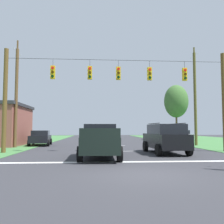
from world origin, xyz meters
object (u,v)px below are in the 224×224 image
distant_car_crossing_white (181,136)px  utility_pole_near_left (16,95)px  tree_roadside_right (176,101)px  overhead_signal_span (118,94)px  utility_pole_mid_right (195,97)px  distant_car_oncoming (41,138)px  suv_black (165,138)px  pickup_truck (100,141)px

distant_car_crossing_white → utility_pole_near_left: 20.80m
distant_car_crossing_white → tree_roadside_right: tree_roadside_right is taller
overhead_signal_span → utility_pole_mid_right: bearing=37.7°
distant_car_oncoming → distant_car_crossing_white: bearing=19.9°
distant_car_crossing_white → utility_pole_mid_right: (-1.06, -7.26, 4.14)m
suv_black → overhead_signal_span: bearing=160.5°
pickup_truck → distant_car_oncoming: pickup_truck is taller
utility_pole_near_left → tree_roadside_right: (19.61, 14.13, 1.22)m
distant_car_oncoming → tree_roadside_right: tree_roadside_right is taller
overhead_signal_span → tree_roadside_right: 22.02m
utility_pole_mid_right → utility_pole_near_left: 17.43m
pickup_truck → overhead_signal_span: bearing=66.8°
utility_pole_mid_right → utility_pole_near_left: bearing=-174.7°
suv_black → distant_car_oncoming: size_ratio=1.10×
distant_car_oncoming → utility_pole_near_left: utility_pole_near_left is taller
utility_pole_mid_right → distant_car_crossing_white: bearing=81.7°
overhead_signal_span → utility_pole_mid_right: (8.52, 6.59, 0.76)m
utility_pole_near_left → tree_roadside_right: bearing=35.8°
distant_car_oncoming → utility_pole_mid_right: bearing=-4.3°
utility_pole_mid_right → suv_black: bearing=-125.1°
pickup_truck → tree_roadside_right: size_ratio=0.64×
suv_black → utility_pole_near_left: (-11.95, 6.09, 3.65)m
suv_black → utility_pole_mid_right: bearing=54.9°
suv_black → distant_car_crossing_white: (6.46, 14.95, -0.27)m
distant_car_oncoming → utility_pole_mid_right: 16.29m
pickup_truck → distant_car_crossing_white: 20.29m
overhead_signal_span → distant_car_crossing_white: bearing=55.3°
distant_car_crossing_white → tree_roadside_right: size_ratio=0.51×
utility_pole_mid_right → tree_roadside_right: 12.77m
suv_black → utility_pole_near_left: utility_pole_near_left is taller
overhead_signal_span → distant_car_oncoming: overhead_signal_span is taller
overhead_signal_span → tree_roadside_right: tree_roadside_right is taller
overhead_signal_span → utility_pole_near_left: utility_pole_near_left is taller
distant_car_crossing_white → distant_car_oncoming: 17.83m
pickup_truck → utility_pole_mid_right: utility_pole_mid_right is taller
pickup_truck → distant_car_crossing_white: bearing=57.3°
utility_pole_mid_right → utility_pole_near_left: size_ratio=1.03×
suv_black → utility_pole_near_left: bearing=153.0°
suv_black → utility_pole_mid_right: size_ratio=0.48×
overhead_signal_span → utility_pole_near_left: size_ratio=1.66×
distant_car_crossing_white → overhead_signal_span: bearing=-124.7°
suv_black → utility_pole_near_left: 13.90m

